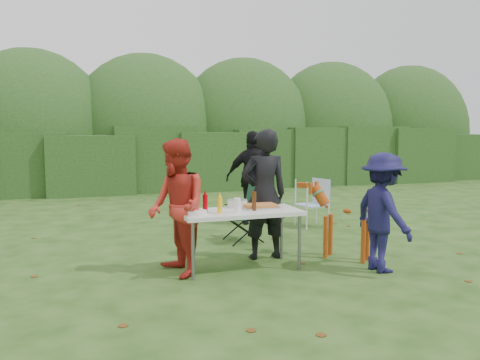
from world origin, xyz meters
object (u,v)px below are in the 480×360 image
object	(u,v)px
folding_table	(241,215)
beer_bottle	(254,201)
lawn_chair	(312,203)
person_black_puffy	(254,178)
person_cook	(264,194)
mustard_bottle	(220,205)
paper_towel_roll	(193,200)
camping_chair	(243,213)
dog	(347,223)
person_red_jacket	(177,208)
ketchup_bottle	(205,204)
child	(383,212)

from	to	relation	value
folding_table	beer_bottle	world-z (taller)	beer_bottle
lawn_chair	person_black_puffy	bearing A→B (deg)	-46.90
person_cook	mustard_bottle	xyz separation A→B (m)	(-0.77, -0.48, -0.04)
folding_table	person_black_puffy	distance (m)	2.96
beer_bottle	paper_towel_roll	xyz separation A→B (m)	(-0.72, 0.24, 0.01)
person_cook	camping_chair	xyz separation A→B (m)	(0.07, 1.05, -0.43)
person_cook	dog	bearing A→B (deg)	161.35
person_black_puffy	dog	xyz separation A→B (m)	(0.32, -2.72, -0.36)
person_red_jacket	mustard_bottle	bearing A→B (deg)	72.26
folding_table	ketchup_bottle	size ratio (longest dim) A/B	6.82
person_cook	person_red_jacket	distance (m)	1.34
person_black_puffy	camping_chair	xyz separation A→B (m)	(-0.65, -1.28, -0.40)
ketchup_bottle	person_red_jacket	bearing A→B (deg)	-177.47
camping_chair	dog	bearing A→B (deg)	114.94
dog	beer_bottle	world-z (taller)	dog
dog	ketchup_bottle	xyz separation A→B (m)	(-1.96, 0.01, 0.35)
lawn_chair	beer_bottle	size ratio (longest dim) A/B	3.57
child	lawn_chair	world-z (taller)	child
mustard_bottle	ketchup_bottle	world-z (taller)	ketchup_bottle
ketchup_bottle	person_cook	bearing A→B (deg)	22.70
person_black_puffy	beer_bottle	xyz separation A→B (m)	(-1.02, -2.76, 0.01)
person_cook	person_black_puffy	bearing A→B (deg)	-104.76
beer_bottle	person_red_jacket	bearing A→B (deg)	177.88
child	folding_table	bearing A→B (deg)	64.85
folding_table	child	size ratio (longest dim) A/B	1.02
person_cook	lawn_chair	bearing A→B (deg)	-130.24
person_cook	child	world-z (taller)	person_cook
beer_bottle	person_black_puffy	bearing A→B (deg)	69.69
folding_table	dog	bearing A→B (deg)	-0.68
mustard_bottle	ketchup_bottle	size ratio (longest dim) A/B	0.91
dog	beer_bottle	bearing A→B (deg)	51.46
dog	ketchup_bottle	distance (m)	1.99
person_cook	lawn_chair	xyz separation A→B (m)	(1.62, 1.76, -0.45)
camping_chair	person_red_jacket	bearing A→B (deg)	38.28
paper_towel_roll	beer_bottle	bearing A→B (deg)	-18.28
person_black_puffy	ketchup_bottle	distance (m)	3.17
child	paper_towel_roll	world-z (taller)	child
person_cook	person_black_puffy	size ratio (longest dim) A/B	1.03
person_cook	person_red_jacket	size ratio (longest dim) A/B	1.06
child	camping_chair	xyz separation A→B (m)	(-1.09, 2.09, -0.29)
folding_table	mustard_bottle	xyz separation A→B (m)	(-0.30, -0.10, 0.15)
beer_bottle	paper_towel_roll	world-z (taller)	paper_towel_roll
person_black_puffy	mustard_bottle	xyz separation A→B (m)	(-1.48, -2.81, -0.01)
beer_bottle	paper_towel_roll	distance (m)	0.76
person_black_puffy	beer_bottle	distance (m)	2.95
paper_towel_roll	ketchup_bottle	bearing A→B (deg)	-60.36
person_black_puffy	child	size ratio (longest dim) A/B	1.16
child	paper_towel_roll	xyz separation A→B (m)	(-2.18, 0.84, 0.14)
person_cook	ketchup_bottle	size ratio (longest dim) A/B	7.96
child	mustard_bottle	distance (m)	2.00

